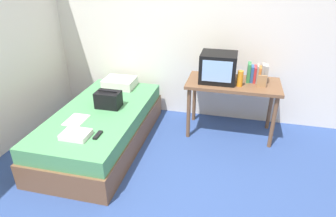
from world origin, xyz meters
TOP-DOWN VIEW (x-y plane):
  - ground_plane at (0.00, 0.00)m, footprint 8.00×8.00m
  - wall_back at (0.00, 2.00)m, footprint 5.20×0.10m
  - bed at (-0.87, 0.85)m, footprint 1.00×2.00m
  - desk at (0.67, 1.51)m, footprint 1.16×0.60m
  - tv at (0.46, 1.50)m, footprint 0.44×0.39m
  - water_bottle at (0.74, 1.39)m, footprint 0.07×0.07m
  - book_row at (0.95, 1.59)m, footprint 0.24×0.16m
  - picture_frame at (1.00, 1.42)m, footprint 0.11×0.02m
  - pillow at (-0.92, 1.62)m, footprint 0.43×0.35m
  - handbag at (-0.80, 0.97)m, footprint 0.30×0.20m
  - magazine at (-1.03, 0.56)m, footprint 0.21×0.29m
  - remote_dark at (-0.64, 0.31)m, footprint 0.04×0.16m
  - folded_towel at (-0.85, 0.24)m, footprint 0.28×0.22m

SIDE VIEW (x-z plane):
  - ground_plane at x=0.00m, z-range 0.00..0.00m
  - bed at x=-0.87m, z-range 0.00..0.47m
  - magazine at x=-1.03m, z-range 0.47..0.48m
  - remote_dark at x=-0.64m, z-range 0.47..0.50m
  - folded_towel at x=-0.85m, z-range 0.47..0.53m
  - pillow at x=-0.92m, z-range 0.47..0.60m
  - handbag at x=-0.80m, z-range 0.46..0.69m
  - desk at x=0.67m, z-range 0.27..1.01m
  - picture_frame at x=1.00m, z-range 0.73..0.88m
  - water_bottle at x=0.74m, z-range 0.73..0.93m
  - book_row at x=0.95m, z-range 0.73..0.96m
  - tv at x=0.46m, z-range 0.73..1.09m
  - wall_back at x=0.00m, z-range 0.00..2.60m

